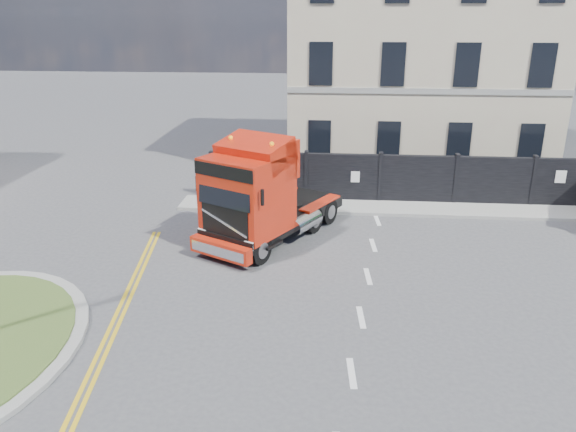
{
  "coord_description": "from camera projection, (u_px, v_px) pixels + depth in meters",
  "views": [
    {
      "loc": [
        2.17,
        -13.14,
        7.38
      ],
      "look_at": [
        0.85,
        2.1,
        1.8
      ],
      "focal_mm": 35.0,
      "sensor_mm": 36.0,
      "label": 1
    }
  ],
  "objects": [
    {
      "name": "ground",
      "position": [
        250.0,
        305.0,
        15.0
      ],
      "size": [
        120.0,
        120.0,
        0.0
      ],
      "primitive_type": "plane",
      "color": "#424244",
      "rests_on": "ground"
    },
    {
      "name": "hoarding_fence",
      "position": [
        444.0,
        180.0,
        22.55
      ],
      "size": [
        18.8,
        0.25,
        2.0
      ],
      "color": "black",
      "rests_on": "ground"
    },
    {
      "name": "georgian_building",
      "position": [
        416.0,
        46.0,
        27.98
      ],
      "size": [
        12.3,
        10.3,
        12.8
      ],
      "color": "#C1B899",
      "rests_on": "ground"
    },
    {
      "name": "pavement_far",
      "position": [
        431.0,
        209.0,
        22.08
      ],
      "size": [
        20.0,
        1.6,
        0.12
      ],
      "primitive_type": "cube",
      "color": "gray",
      "rests_on": "ground"
    },
    {
      "name": "truck",
      "position": [
        258.0,
        199.0,
        18.44
      ],
      "size": [
        4.81,
        6.3,
        3.58
      ],
      "rotation": [
        0.0,
        0.0,
        -0.5
      ],
      "color": "black",
      "rests_on": "ground"
    }
  ]
}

